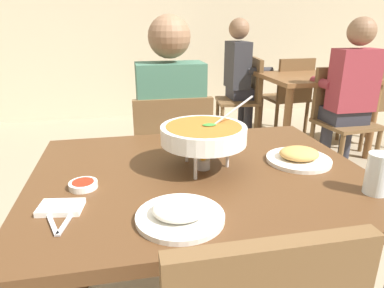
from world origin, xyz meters
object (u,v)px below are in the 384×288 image
object	(u,v)px
dining_table_far	(315,90)
patron_bg_middle	(241,72)
chair_bg_left	(340,113)
chair_bg_middle	(246,94)
chair_diner_main	(172,161)
rice_plate	(180,213)
sauce_dish	(83,185)
dining_table_main	(200,201)
appetizer_plate	(299,157)
patron_bg_left	(350,88)
diner_main	(170,120)
curry_bowl	(204,135)
chair_bg_right	(289,93)
drink_glass	(377,176)
chair_bg_corner	(377,100)

from	to	relation	value
dining_table_far	patron_bg_middle	xyz separation A→B (m)	(-0.58, 0.59, 0.11)
chair_bg_left	chair_bg_middle	distance (m)	1.09
chair_diner_main	chair_bg_left	distance (m)	1.80
rice_plate	sauce_dish	world-z (taller)	rice_plate
dining_table_main	patron_bg_middle	xyz separation A→B (m)	(1.04, 2.58, 0.09)
chair_diner_main	appetizer_plate	size ratio (longest dim) A/B	3.75
chair_bg_left	patron_bg_left	size ratio (longest dim) A/B	0.69
diner_main	rice_plate	bearing A→B (deg)	-96.55
curry_bowl	patron_bg_middle	distance (m)	2.77
chair_bg_right	chair_diner_main	bearing A→B (deg)	-132.84
drink_glass	chair_bg_left	xyz separation A→B (m)	(1.13, 1.80, -0.32)
curry_bowl	rice_plate	size ratio (longest dim) A/B	1.39
diner_main	patron_bg_left	size ratio (longest dim) A/B	1.00
dining_table_main	patron_bg_left	xyz separation A→B (m)	(1.60, 1.44, 0.09)
diner_main	chair_bg_corner	size ratio (longest dim) A/B	1.46
drink_glass	chair_bg_corner	bearing A→B (deg)	50.49
chair_bg_right	patron_bg_left	xyz separation A→B (m)	(0.01, -1.01, 0.24)
patron_bg_left	chair_bg_right	bearing A→B (deg)	90.81
diner_main	chair_diner_main	bearing A→B (deg)	-90.00
sauce_dish	chair_diner_main	bearing A→B (deg)	63.52
chair_bg_left	chair_bg_middle	size ratio (longest dim) A/B	1.00
rice_plate	chair_bg_middle	size ratio (longest dim) A/B	0.27
dining_table_main	sauce_dish	world-z (taller)	sauce_dish
curry_bowl	chair_bg_right	distance (m)	2.93
sauce_dish	chair_bg_corner	distance (m)	3.37
appetizer_plate	chair_bg_middle	xyz separation A→B (m)	(0.70, 2.47, -0.28)
curry_bowl	chair_bg_left	world-z (taller)	curry_bowl
curry_bowl	drink_glass	distance (m)	0.56
dining_table_far	diner_main	bearing A→B (deg)	-142.96
dining_table_far	sauce_dish	bearing A→B (deg)	-134.54
dining_table_main	chair_bg_right	xyz separation A→B (m)	(1.59, 2.46, -0.15)
appetizer_plate	chair_bg_right	bearing A→B (deg)	63.71
rice_plate	chair_diner_main	bearing A→B (deg)	83.25
drink_glass	chair_bg_middle	bearing A→B (deg)	77.85
curry_bowl	patron_bg_left	world-z (taller)	patron_bg_left
dining_table_main	patron_bg_left	size ratio (longest dim) A/B	0.89
curry_bowl	rice_plate	distance (m)	0.36
sauce_dish	drink_glass	distance (m)	0.91
chair_diner_main	patron_bg_middle	xyz separation A→B (m)	(1.04, 1.84, 0.24)
chair_diner_main	chair_bg_corner	distance (m)	2.60
curry_bowl	drink_glass	xyz separation A→B (m)	(0.48, -0.29, -0.07)
drink_glass	patron_bg_middle	distance (m)	2.90
drink_glass	chair_bg_right	distance (m)	2.95
rice_plate	dining_table_far	world-z (taller)	rice_plate
chair_diner_main	rice_plate	world-z (taller)	chair_diner_main
chair_diner_main	appetizer_plate	bearing A→B (deg)	-62.21
dining_table_main	chair_diner_main	world-z (taller)	chair_diner_main
drink_glass	dining_table_main	bearing A→B (deg)	151.54
chair_diner_main	chair_bg_middle	bearing A→B (deg)	58.17
rice_plate	drink_glass	world-z (taller)	drink_glass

